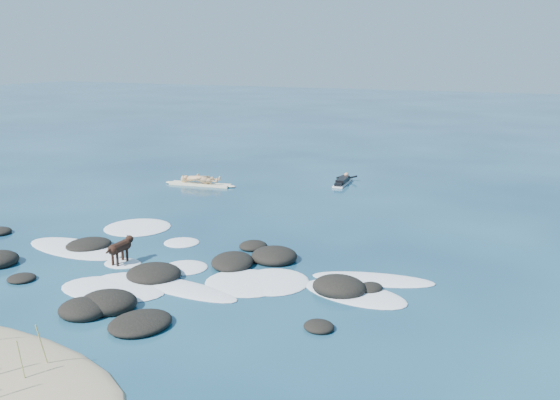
% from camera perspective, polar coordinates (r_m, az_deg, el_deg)
% --- Properties ---
extents(ground, '(160.00, 160.00, 0.00)m').
position_cam_1_polar(ground, '(19.21, -9.97, -4.63)').
color(ground, '#0A2642').
rests_on(ground, ground).
extents(reef_rocks, '(13.68, 7.39, 0.53)m').
position_cam_1_polar(reef_rocks, '(17.13, -12.46, -6.64)').
color(reef_rocks, black).
rests_on(reef_rocks, ground).
extents(breaking_foam, '(15.17, 7.25, 0.12)m').
position_cam_1_polar(breaking_foam, '(17.86, -10.98, -6.05)').
color(breaking_foam, white).
rests_on(breaking_foam, ground).
extents(standing_surfer_rig, '(3.39, 0.96, 1.93)m').
position_cam_1_polar(standing_surfer_rig, '(28.10, -7.36, 2.85)').
color(standing_surfer_rig, '#EEE7BE').
rests_on(standing_surfer_rig, ground).
extents(paddling_surfer_rig, '(1.02, 2.29, 0.40)m').
position_cam_1_polar(paddling_surfer_rig, '(28.44, 5.76, 1.73)').
color(paddling_surfer_rig, silver).
rests_on(paddling_surfer_rig, ground).
extents(dog, '(0.32, 1.23, 0.78)m').
position_cam_1_polar(dog, '(18.20, -14.35, -4.17)').
color(dog, black).
rests_on(dog, ground).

